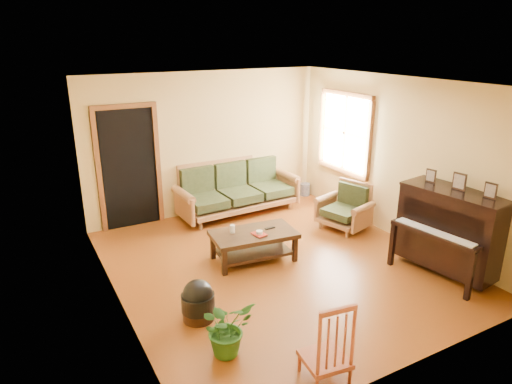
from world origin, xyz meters
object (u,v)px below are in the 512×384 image
ceramic_crock (305,189)px  potted_plant (227,328)px  armchair (344,207)px  sofa (238,188)px  red_chair (326,339)px  footstool (198,305)px  coffee_table (254,246)px  piano (450,232)px

ceramic_crock → potted_plant: size_ratio=0.41×
armchair → potted_plant: armchair is taller
sofa → red_chair: (-1.26, -4.33, -0.04)m
footstool → armchair: bearing=21.9°
coffee_table → piano: size_ratio=0.90×
armchair → ceramic_crock: size_ratio=3.16×
coffee_table → ceramic_crock: size_ratio=4.86×
potted_plant → footstool: bearing=92.9°
sofa → coffee_table: sofa is taller
coffee_table → footstool: coffee_table is taller
coffee_table → red_chair: size_ratio=1.38×
sofa → piano: bearing=-68.1°
armchair → ceramic_crock: armchair is taller
coffee_table → ceramic_crock: coffee_table is taller
armchair → ceramic_crock: (0.42, 1.77, -0.27)m
sofa → armchair: size_ratio=2.85×
piano → red_chair: bearing=-170.4°
ceramic_crock → potted_plant: 5.21m
sofa → coffee_table: 1.95m
sofa → coffee_table: bearing=-112.6°
footstool → coffee_table: bearing=38.0°
red_chair → sofa: bearing=81.1°
footstool → potted_plant: 0.72m
piano → footstool: (-3.50, 0.61, -0.42)m
armchair → footstool: bearing=-174.6°
sofa → armchair: sofa is taller
coffee_table → footstool: size_ratio=3.12×
coffee_table → armchair: 1.95m
coffee_table → sofa: bearing=69.8°
footstool → ceramic_crock: size_ratio=1.56×
sofa → footstool: (-1.96, -2.82, -0.30)m
coffee_table → potted_plant: size_ratio=2.01×
piano → footstool: size_ratio=3.49×
sofa → footstool: bearing=-127.1°
sofa → footstool: size_ratio=5.78×
sofa → armchair: (1.25, -1.53, -0.09)m
footstool → piano: bearing=-9.9°
piano → ceramic_crock: (0.13, 3.66, -0.48)m
piano → footstool: 3.58m
armchair → red_chair: red_chair is taller
piano → armchair: bearing=90.6°
piano → red_chair: piano is taller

